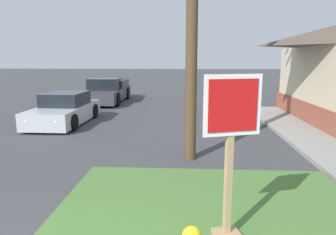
% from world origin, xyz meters
% --- Properties ---
extents(grass_corner_patch, '(5.28, 5.18, 0.08)m').
position_xyz_m(grass_corner_patch, '(2.15, 1.88, 0.04)').
color(grass_corner_patch, '#477033').
rests_on(grass_corner_patch, ground).
extents(stop_sign, '(0.78, 0.37, 2.32)m').
position_xyz_m(stop_sign, '(2.32, 1.68, 1.26)').
color(stop_sign, '#A3845B').
rests_on(stop_sign, grass_corner_patch).
extents(manhole_cover, '(0.70, 0.70, 0.02)m').
position_xyz_m(manhole_cover, '(0.41, 4.20, 0.01)').
color(manhole_cover, black).
rests_on(manhole_cover, ground).
extents(parked_sedan_silver, '(1.89, 4.18, 1.25)m').
position_xyz_m(parked_sedan_silver, '(-3.23, 9.80, 0.54)').
color(parked_sedan_silver, '#ADB2B7').
rests_on(parked_sedan_silver, ground).
extents(pickup_truck_charcoal, '(2.15, 5.49, 1.48)m').
position_xyz_m(pickup_truck_charcoal, '(-3.07, 16.05, 0.62)').
color(pickup_truck_charcoal, '#38383D').
rests_on(pickup_truck_charcoal, ground).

